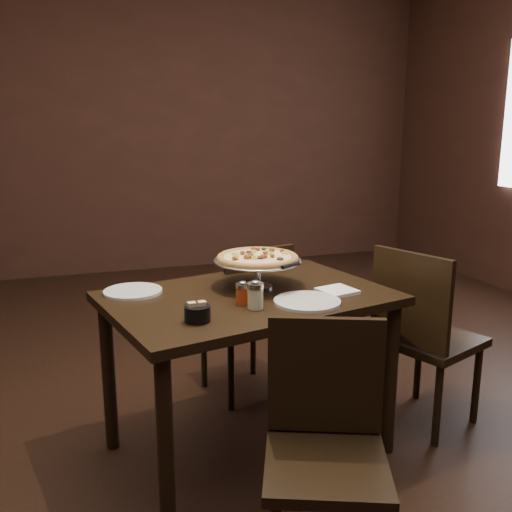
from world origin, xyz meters
name	(u,v)px	position (x,y,z in m)	size (l,w,h in m)	color
room	(245,130)	(0.06, 0.03, 1.40)	(6.04, 7.04, 2.84)	black
dining_table	(249,316)	(0.09, 0.08, 0.63)	(1.30, 1.00, 0.72)	black
pizza_stand	(257,258)	(0.16, 0.17, 0.85)	(0.38, 0.38, 0.16)	#B2B2B9
parmesan_shaker	(255,295)	(0.06, -0.11, 0.78)	(0.07, 0.07, 0.11)	beige
pepper_flake_shaker	(243,293)	(0.03, -0.04, 0.77)	(0.06, 0.06, 0.10)	maroon
packet_caddy	(197,313)	(-0.19, -0.18, 0.76)	(0.10, 0.10, 0.07)	black
napkin_stack	(337,291)	(0.46, -0.02, 0.73)	(0.14, 0.14, 0.02)	white
plate_left	(133,291)	(-0.37, 0.26, 0.73)	(0.25, 0.25, 0.01)	silver
plate_near	(307,302)	(0.28, -0.11, 0.73)	(0.27, 0.27, 0.01)	silver
serving_spatula	(291,266)	(0.25, 0.01, 0.85)	(0.14, 0.14, 0.02)	#B2B2B9
chair_far	(249,315)	(0.25, 0.57, 0.45)	(0.46, 0.46, 0.83)	black
chair_near	(326,439)	(0.12, -0.63, 0.45)	(0.50, 0.50, 0.81)	black
chair_side	(422,332)	(0.93, 0.02, 0.48)	(0.53, 0.53, 0.87)	black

